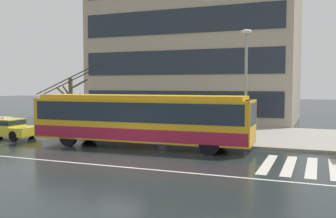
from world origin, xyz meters
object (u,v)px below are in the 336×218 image
Objects in this scene: trolleybus at (140,118)px; street_lamp at (246,76)px; pedestrian_at_shelter at (207,124)px; street_tree_bare at (71,101)px; taxi_queued_behind_bus at (5,127)px; bus_shelter at (139,107)px; pedestrian_approaching_curb at (189,112)px; pedestrian_walking_past at (157,123)px.

street_lamp reaches higher than trolleybus.
pedestrian_at_shelter is 0.43× the size of street_tree_bare.
taxi_queued_behind_bus is 8.79m from bus_shelter.
bus_shelter is 1.79× the size of pedestrian_approaching_curb.
street_lamp reaches higher than street_tree_bare.
street_tree_bare is at bearing 170.37° from pedestrian_approaching_curb.
pedestrian_at_shelter is 1.31m from pedestrian_approaching_curb.
street_tree_bare is (-9.59, 1.63, 0.47)m from pedestrian_approaching_curb.
trolleybus is 3.56m from bus_shelter.
trolleybus reaches higher than taxi_queued_behind_bus.
pedestrian_at_shelter is at bearing 20.34° from pedestrian_approaching_curb.
trolleybus is 3.23m from pedestrian_approaching_curb.
taxi_queued_behind_bus is 12.02m from pedestrian_approaching_curb.
pedestrian_approaching_curb is 9.74m from street_tree_bare.
street_lamp is at bearing 27.06° from trolleybus.
taxi_queued_behind_bus is 0.66× the size of street_lamp.
bus_shelter is at bearing 117.56° from trolleybus.
street_tree_bare is at bearing 170.14° from bus_shelter.
taxi_queued_behind_bus is at bearing -179.47° from trolleybus.
trolleybus reaches higher than pedestrian_walking_past.
pedestrian_walking_past reaches higher than taxi_queued_behind_bus.
pedestrian_approaching_curb is 3.97m from street_lamp.
pedestrian_at_shelter is at bearing 11.39° from pedestrian_walking_past.
street_lamp is 1.70× the size of street_tree_bare.
street_lamp reaches higher than pedestrian_walking_past.
bus_shelter is at bearing -9.86° from street_tree_bare.
trolleybus is 3.53× the size of bus_shelter.
bus_shelter is (8.07, 3.22, 1.34)m from taxi_queued_behind_bus.
street_tree_bare reaches higher than pedestrian_walking_past.
street_lamp is at bearing -3.43° from bus_shelter.
street_tree_bare is (2.08, 4.26, 1.58)m from taxi_queued_behind_bus.
bus_shelter reaches higher than pedestrian_at_shelter.
pedestrian_at_shelter and pedestrian_walking_past have the same top height.
bus_shelter is at bearing 21.76° from taxi_queued_behind_bus.
pedestrian_walking_past is at bearing 89.59° from trolleybus.
bus_shelter is at bearing 177.40° from pedestrian_at_shelter.
bus_shelter is 3.67m from pedestrian_approaching_curb.
street_tree_bare is (-10.62, 1.25, 1.20)m from pedestrian_at_shelter.
trolleybus reaches higher than pedestrian_approaching_curb.
pedestrian_at_shelter is 3.69m from street_lamp.
trolleybus reaches higher than pedestrian_at_shelter.
taxi_queued_behind_bus is 1.12× the size of street_tree_bare.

